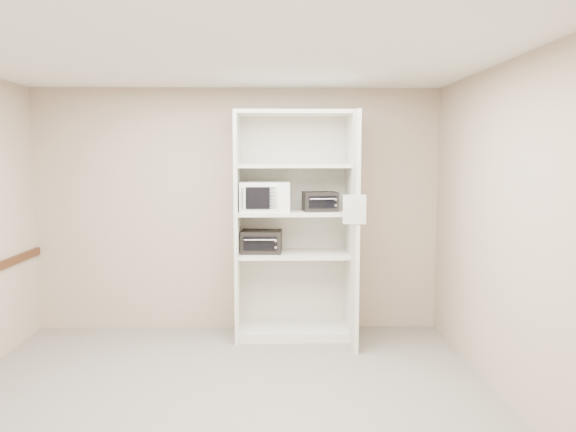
{
  "coord_description": "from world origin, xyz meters",
  "views": [
    {
      "loc": [
        0.42,
        -4.27,
        1.94
      ],
      "look_at": [
        0.55,
        1.36,
        1.35
      ],
      "focal_mm": 35.0,
      "sensor_mm": 36.0,
      "label": 1
    }
  ],
  "objects_px": {
    "microwave": "(265,197)",
    "toaster_oven_lower": "(262,242)",
    "toaster_oven_upper": "(320,201)",
    "shelving_unit": "(298,233)"
  },
  "relations": [
    {
      "from": "toaster_oven_upper",
      "to": "toaster_oven_lower",
      "type": "relative_size",
      "value": 0.83
    },
    {
      "from": "shelving_unit",
      "to": "toaster_oven_upper",
      "type": "xyz_separation_m",
      "value": [
        0.23,
        -0.04,
        0.34
      ]
    },
    {
      "from": "shelving_unit",
      "to": "toaster_oven_upper",
      "type": "bearing_deg",
      "value": -9.77
    },
    {
      "from": "microwave",
      "to": "toaster_oven_lower",
      "type": "bearing_deg",
      "value": 126.59
    },
    {
      "from": "toaster_oven_upper",
      "to": "shelving_unit",
      "type": "bearing_deg",
      "value": 163.87
    },
    {
      "from": "microwave",
      "to": "toaster_oven_lower",
      "type": "distance_m",
      "value": 0.49
    },
    {
      "from": "shelving_unit",
      "to": "microwave",
      "type": "xyz_separation_m",
      "value": [
        -0.35,
        -0.06,
        0.4
      ]
    },
    {
      "from": "shelving_unit",
      "to": "toaster_oven_upper",
      "type": "height_order",
      "value": "shelving_unit"
    },
    {
      "from": "shelving_unit",
      "to": "microwave",
      "type": "height_order",
      "value": "shelving_unit"
    },
    {
      "from": "shelving_unit",
      "to": "microwave",
      "type": "bearing_deg",
      "value": -170.72
    }
  ]
}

